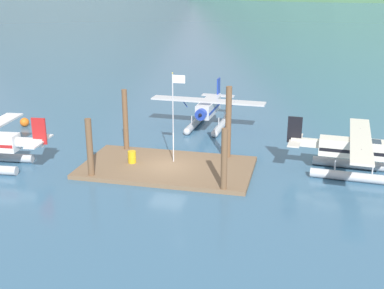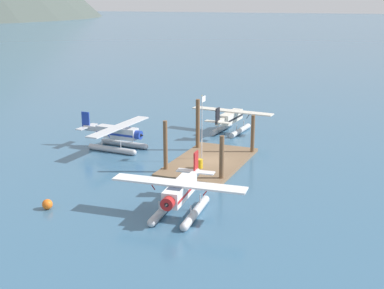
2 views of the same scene
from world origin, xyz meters
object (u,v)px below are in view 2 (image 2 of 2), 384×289
at_px(seaplane_white_port_aft, 180,195).
at_px(seaplane_silver_bow_centre, 118,135).
at_px(mooring_buoy, 47,204).
at_px(flagpole, 202,120).
at_px(fuel_drum, 200,164).
at_px(seaplane_cream_stbd_fwd, 231,120).

bearing_deg(seaplane_white_port_aft, seaplane_silver_bow_centre, 45.03).
bearing_deg(seaplane_white_port_aft, mooring_buoy, 107.43).
xyz_separation_m(mooring_buoy, seaplane_white_port_aft, (3.15, -10.04, 1.17)).
xyz_separation_m(flagpole, mooring_buoy, (-16.31, 6.63, -3.93)).
distance_m(mooring_buoy, seaplane_white_port_aft, 10.59).
height_order(flagpole, mooring_buoy, flagpole).
height_order(fuel_drum, mooring_buoy, fuel_drum).
bearing_deg(flagpole, seaplane_cream_stbd_fwd, 5.16).
bearing_deg(flagpole, seaplane_silver_bow_centre, 87.77).
xyz_separation_m(seaplane_white_port_aft, seaplane_cream_stbd_fwd, (25.71, 4.54, 0.00)).
height_order(mooring_buoy, seaplane_white_port_aft, seaplane_white_port_aft).
bearing_deg(fuel_drum, mooring_buoy, 150.40).
bearing_deg(seaplane_silver_bow_centre, seaplane_cream_stbd_fwd, -36.58).
height_order(fuel_drum, seaplane_white_port_aft, seaplane_white_port_aft).
height_order(mooring_buoy, seaplane_cream_stbd_fwd, seaplane_cream_stbd_fwd).
distance_m(mooring_buoy, seaplane_silver_bow_centre, 17.11).
height_order(flagpole, fuel_drum, flagpole).
distance_m(seaplane_silver_bow_centre, seaplane_white_port_aft, 19.17).
xyz_separation_m(fuel_drum, seaplane_white_port_aft, (-10.17, -2.47, 0.84)).
distance_m(fuel_drum, seaplane_cream_stbd_fwd, 15.69).
relative_size(seaplane_silver_bow_centre, seaplane_cream_stbd_fwd, 1.00).
height_order(flagpole, seaplane_silver_bow_centre, flagpole).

